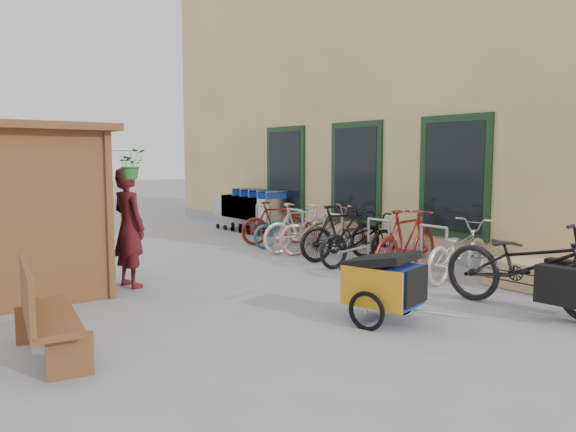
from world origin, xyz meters
TOP-DOWN VIEW (x-y plane):
  - ground at (0.00, 0.00)m, footprint 80.00×80.00m
  - building at (6.49, 4.50)m, footprint 6.07×13.00m
  - kiosk at (-3.28, 2.47)m, footprint 2.49×1.65m
  - bike_rack at (2.30, 2.40)m, footprint 0.05×5.35m
  - pallet_stack at (3.00, -1.40)m, footprint 1.00×1.20m
  - bench at (-3.68, -0.10)m, footprint 0.69×1.55m
  - shopping_carts at (3.00, 6.47)m, footprint 0.64×2.53m
  - child_trailer at (-0.12, -1.19)m, footprint 0.96×1.50m
  - cargo_bike at (1.67, -2.00)m, footprint 0.98×2.32m
  - person_kiosk at (-1.82, 2.39)m, footprint 0.53×0.72m
  - bike_0 at (2.50, -0.33)m, footprint 1.89×0.87m
  - bike_1 at (2.12, 0.40)m, footprint 1.91×0.82m
  - bike_2 at (2.11, 1.50)m, footprint 1.83×0.69m
  - bike_3 at (2.19, 2.05)m, footprint 1.82×0.82m
  - bike_4 at (2.41, 2.87)m, footprint 1.98×1.10m
  - bike_5 at (2.12, 3.22)m, footprint 1.75×0.68m
  - bike_6 at (2.30, 3.95)m, footprint 1.62×0.69m
  - bike_7 at (2.37, 4.40)m, footprint 1.68×0.88m

SIDE VIEW (x-z plane):
  - ground at x=0.00m, z-range 0.00..0.00m
  - pallet_stack at x=3.00m, z-range 0.01..0.41m
  - bike_6 at x=2.30m, z-range 0.00..0.83m
  - bike_2 at x=2.11m, z-range 0.00..0.95m
  - bike_0 at x=2.50m, z-range 0.00..0.96m
  - child_trailer at x=-0.12m, z-range 0.05..0.91m
  - bench at x=-3.68m, z-range 0.01..0.96m
  - bike_7 at x=2.37m, z-range 0.00..0.97m
  - bike_4 at x=2.41m, z-range 0.00..0.99m
  - bike_5 at x=2.12m, z-range 0.00..1.03m
  - bike_rack at x=2.30m, z-range 0.08..0.95m
  - bike_3 at x=2.19m, z-range 0.00..1.06m
  - bike_1 at x=2.12m, z-range 0.00..1.11m
  - cargo_bike at x=1.67m, z-range -0.01..1.18m
  - shopping_carts at x=3.00m, z-range 0.09..1.23m
  - person_kiosk at x=-1.82m, z-range 0.00..1.80m
  - kiosk at x=-3.28m, z-range 0.35..2.75m
  - building at x=6.49m, z-range -0.01..6.99m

